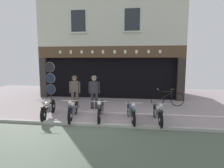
# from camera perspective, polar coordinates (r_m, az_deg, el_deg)

# --- Properties ---
(ground) EXTENTS (21.20, 22.00, 0.18)m
(ground) POSITION_cam_1_polar(r_m,az_deg,el_deg) (6.54, -9.23, -15.65)
(ground) COLOR gray
(shop_facade) EXTENTS (9.50, 4.42, 6.52)m
(shop_facade) POSITION_cam_1_polar(r_m,az_deg,el_deg) (13.86, 0.25, 4.32)
(shop_facade) COLOR black
(shop_facade) RESTS_ON ground
(motorcycle_left) EXTENTS (0.63, 1.99, 0.90)m
(motorcycle_left) POSITION_cam_1_polar(r_m,az_deg,el_deg) (8.77, -18.50, -6.78)
(motorcycle_left) COLOR black
(motorcycle_left) RESTS_ON ground
(motorcycle_center_left) EXTENTS (0.63, 2.07, 0.94)m
(motorcycle_center_left) POSITION_cam_1_polar(r_m,az_deg,el_deg) (8.28, -11.58, -7.23)
(motorcycle_center_left) COLOR black
(motorcycle_center_left) RESTS_ON ground
(motorcycle_center) EXTENTS (0.62, 2.10, 0.92)m
(motorcycle_center) POSITION_cam_1_polar(r_m,az_deg,el_deg) (8.07, -3.37, -7.53)
(motorcycle_center) COLOR black
(motorcycle_center) RESTS_ON ground
(motorcycle_center_right) EXTENTS (0.63, 1.97, 0.91)m
(motorcycle_center_right) POSITION_cam_1_polar(r_m,az_deg,el_deg) (7.85, 5.73, -8.06)
(motorcycle_center_right) COLOR black
(motorcycle_center_right) RESTS_ON ground
(motorcycle_right) EXTENTS (0.62, 1.95, 0.91)m
(motorcycle_right) POSITION_cam_1_polar(r_m,az_deg,el_deg) (7.87, 13.53, -8.19)
(motorcycle_right) COLOR black
(motorcycle_right) RESTS_ON ground
(salesman_left) EXTENTS (0.55, 0.33, 1.66)m
(salesman_left) POSITION_cam_1_polar(r_m,az_deg,el_deg) (10.03, -11.04, -1.84)
(salesman_left) COLOR brown
(salesman_left) RESTS_ON ground
(shopkeeper_center) EXTENTS (0.56, 0.34, 1.68)m
(shopkeeper_center) POSITION_cam_1_polar(r_m,az_deg,el_deg) (9.66, -5.33, -2.00)
(shopkeeper_center) COLOR #2D2D33
(shopkeeper_center) RESTS_ON ground
(tyre_sign_pole) EXTENTS (0.60, 0.06, 2.34)m
(tyre_sign_pole) POSITION_cam_1_polar(r_m,az_deg,el_deg) (11.75, -17.97, 1.49)
(tyre_sign_pole) COLOR #232328
(tyre_sign_pole) RESTS_ON ground
(advert_board_near) EXTENTS (0.72, 0.03, 1.04)m
(advert_board_near) POSITION_cam_1_polar(r_m,az_deg,el_deg) (12.16, 9.13, 3.23)
(advert_board_near) COLOR silver
(leaning_bicycle) EXTENTS (1.80, 0.50, 0.96)m
(leaning_bicycle) POSITION_cam_1_polar(r_m,az_deg,el_deg) (10.75, 16.27, -4.26)
(leaning_bicycle) COLOR black
(leaning_bicycle) RESTS_ON ground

